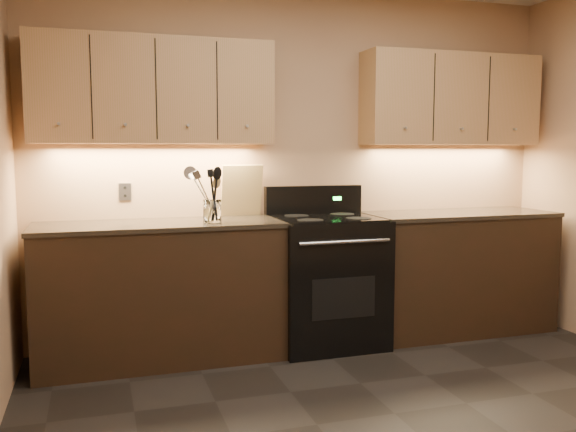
# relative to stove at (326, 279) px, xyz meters

# --- Properties ---
(wall_back) EXTENTS (4.00, 0.04, 2.60)m
(wall_back) POSITION_rel_stove_xyz_m (-0.08, 0.32, 0.82)
(wall_back) COLOR tan
(wall_back) RESTS_ON ground
(counter_left) EXTENTS (1.62, 0.62, 0.93)m
(counter_left) POSITION_rel_stove_xyz_m (-1.18, 0.02, -0.01)
(counter_left) COLOR black
(counter_left) RESTS_ON ground
(counter_right) EXTENTS (1.46, 0.62, 0.93)m
(counter_right) POSITION_rel_stove_xyz_m (1.10, 0.02, -0.01)
(counter_right) COLOR black
(counter_right) RESTS_ON ground
(stove) EXTENTS (0.76, 0.68, 1.14)m
(stove) POSITION_rel_stove_xyz_m (0.00, 0.00, 0.00)
(stove) COLOR black
(stove) RESTS_ON ground
(upper_cab_left) EXTENTS (1.60, 0.30, 0.70)m
(upper_cab_left) POSITION_rel_stove_xyz_m (-1.18, 0.17, 1.32)
(upper_cab_left) COLOR tan
(upper_cab_left) RESTS_ON wall_back
(upper_cab_right) EXTENTS (1.44, 0.30, 0.70)m
(upper_cab_right) POSITION_rel_stove_xyz_m (1.10, 0.17, 1.32)
(upper_cab_right) COLOR tan
(upper_cab_right) RESTS_ON wall_back
(outlet_plate) EXTENTS (0.08, 0.01, 0.12)m
(outlet_plate) POSITION_rel_stove_xyz_m (-1.38, 0.31, 0.64)
(outlet_plate) COLOR #B2B5BA
(outlet_plate) RESTS_ON wall_back
(utensil_crock) EXTENTS (0.13, 0.13, 0.15)m
(utensil_crock) POSITION_rel_stove_xyz_m (-0.84, -0.06, 0.52)
(utensil_crock) COLOR white
(utensil_crock) RESTS_ON counter_left
(cutting_board) EXTENTS (0.30, 0.11, 0.37)m
(cutting_board) POSITION_rel_stove_xyz_m (-0.56, 0.27, 0.64)
(cutting_board) COLOR tan
(cutting_board) RESTS_ON counter_left
(wooden_spoon) EXTENTS (0.12, 0.06, 0.29)m
(wooden_spoon) POSITION_rel_stove_xyz_m (-0.87, -0.08, 0.61)
(wooden_spoon) COLOR tan
(wooden_spoon) RESTS_ON utensil_crock
(black_spoon) EXTENTS (0.09, 0.13, 0.36)m
(black_spoon) POSITION_rel_stove_xyz_m (-0.84, -0.05, 0.64)
(black_spoon) COLOR black
(black_spoon) RESTS_ON utensil_crock
(black_turner) EXTENTS (0.14, 0.12, 0.36)m
(black_turner) POSITION_rel_stove_xyz_m (-0.82, -0.09, 0.64)
(black_turner) COLOR black
(black_turner) RESTS_ON utensil_crock
(steel_spatula) EXTENTS (0.24, 0.13, 0.38)m
(steel_spatula) POSITION_rel_stove_xyz_m (-0.80, -0.06, 0.65)
(steel_spatula) COLOR silver
(steel_spatula) RESTS_ON utensil_crock
(steel_skimmer) EXTENTS (0.27, 0.14, 0.39)m
(steel_skimmer) POSITION_rel_stove_xyz_m (-0.80, -0.08, 0.66)
(steel_skimmer) COLOR silver
(steel_skimmer) RESTS_ON utensil_crock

